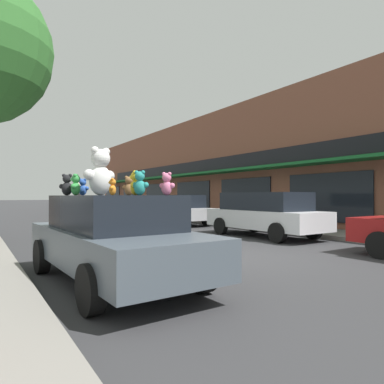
# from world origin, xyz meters

# --- Properties ---
(ground_plane) EXTENTS (260.00, 260.00, 0.00)m
(ground_plane) POSITION_xyz_m (0.00, 0.00, 0.00)
(ground_plane) COLOR #333335
(sidewalk_far) EXTENTS (2.27, 90.00, 0.14)m
(sidewalk_far) POSITION_xyz_m (5.74, 0.00, 0.07)
(sidewalk_far) COLOR gray
(sidewalk_far) RESTS_ON ground_plane
(storefront_row) EXTENTS (11.16, 40.64, 6.56)m
(storefront_row) POSITION_xyz_m (11.88, 10.20, 3.28)
(storefront_row) COLOR brown
(storefront_row) RESTS_ON ground_plane
(plush_art_car) EXTENTS (2.03, 4.52, 1.46)m
(plush_art_car) POSITION_xyz_m (-3.36, -0.57, 0.77)
(plush_art_car) COLOR #4C5660
(plush_art_car) RESTS_ON ground_plane
(teddy_bear_giant) EXTENTS (0.64, 0.45, 0.84)m
(teddy_bear_giant) POSITION_xyz_m (-3.51, -0.34, 1.87)
(teddy_bear_giant) COLOR white
(teddy_bear_giant) RESTS_ON plush_art_car
(teddy_bear_green) EXTENTS (0.23, 0.28, 0.37)m
(teddy_bear_green) POSITION_xyz_m (-3.87, -0.12, 1.64)
(teddy_bear_green) COLOR green
(teddy_bear_green) RESTS_ON plush_art_car
(teddy_bear_cream) EXTENTS (0.19, 0.13, 0.26)m
(teddy_bear_cream) POSITION_xyz_m (-3.64, 0.52, 1.59)
(teddy_bear_cream) COLOR beige
(teddy_bear_cream) RESTS_ON plush_art_car
(teddy_bear_blue) EXTENTS (0.21, 0.22, 0.32)m
(teddy_bear_blue) POSITION_xyz_m (-3.65, 0.23, 1.62)
(teddy_bear_blue) COLOR blue
(teddy_bear_blue) RESTS_ON plush_art_car
(teddy_bear_yellow) EXTENTS (0.23, 0.27, 0.37)m
(teddy_bear_yellow) POSITION_xyz_m (-3.34, -1.45, 1.64)
(teddy_bear_yellow) COLOR yellow
(teddy_bear_yellow) RESTS_ON plush_art_car
(teddy_bear_teal) EXTENTS (0.24, 0.25, 0.36)m
(teddy_bear_teal) POSITION_xyz_m (-3.33, -1.61, 1.64)
(teddy_bear_teal) COLOR teal
(teddy_bear_teal) RESTS_ON plush_art_car
(teddy_bear_orange) EXTENTS (0.14, 0.19, 0.25)m
(teddy_bear_orange) POSITION_xyz_m (-3.67, -1.39, 1.58)
(teddy_bear_orange) COLOR orange
(teddy_bear_orange) RESTS_ON plush_art_car
(teddy_bear_pink) EXTENTS (0.22, 0.26, 0.35)m
(teddy_bear_pink) POSITION_xyz_m (-2.93, -1.67, 1.63)
(teddy_bear_pink) COLOR pink
(teddy_bear_pink) RESTS_ON plush_art_car
(teddy_bear_brown) EXTENTS (0.24, 0.23, 0.34)m
(teddy_bear_brown) POSITION_xyz_m (-3.06, -0.54, 1.63)
(teddy_bear_brown) COLOR olive
(teddy_bear_brown) RESTS_ON plush_art_car
(teddy_bear_black) EXTENTS (0.29, 0.23, 0.39)m
(teddy_bear_black) POSITION_xyz_m (-3.96, 0.13, 1.65)
(teddy_bear_black) COLOR black
(teddy_bear_black) RESTS_ON plush_art_car
(parked_car_far_center) EXTENTS (1.91, 4.60, 1.58)m
(parked_car_far_center) POSITION_xyz_m (3.40, 2.70, 0.85)
(parked_car_far_center) COLOR silver
(parked_car_far_center) RESTS_ON ground_plane
(parked_car_far_right) EXTENTS (1.97, 4.54, 1.50)m
(parked_car_far_right) POSITION_xyz_m (3.40, 8.94, 0.81)
(parked_car_far_right) COLOR #B7B7BC
(parked_car_far_right) RESTS_ON ground_plane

